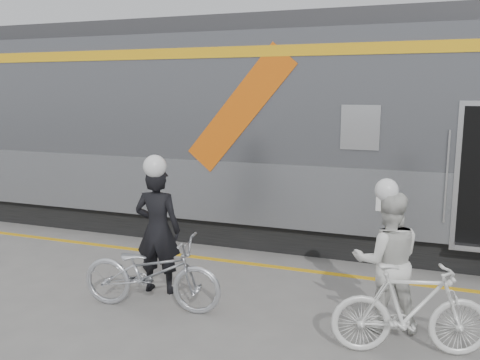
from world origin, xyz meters
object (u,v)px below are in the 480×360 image
at_px(woman, 387,261).
at_px(man, 158,230).
at_px(bicycle_right, 411,310).
at_px(bicycle_left, 151,272).

bearing_deg(woman, man, -16.38).
bearing_deg(bicycle_right, man, 64.56).
bearing_deg(bicycle_left, bicycle_right, -97.76).
bearing_deg(bicycle_left, man, 13.36).
xyz_separation_m(man, bicycle_right, (3.40, -0.61, -0.39)).
distance_m(man, bicycle_right, 3.48).
bearing_deg(bicycle_left, woman, -87.11).
distance_m(woman, bicycle_right, 0.71).
bearing_deg(man, bicycle_right, 163.15).
height_order(man, bicycle_left, man).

